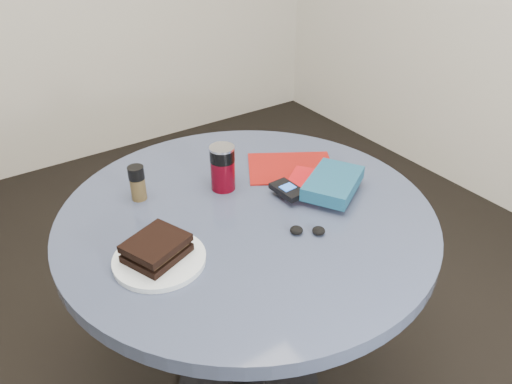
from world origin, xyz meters
TOP-DOWN VIEW (x-y plane):
  - table at (0.00, 0.00)m, footprint 1.00×1.00m
  - plate at (-0.28, -0.06)m, footprint 0.28×0.28m
  - sandwich at (-0.28, -0.05)m, footprint 0.16×0.15m
  - soda_can at (0.01, 0.14)m, footprint 0.09×0.09m
  - pepper_grinder at (-0.21, 0.22)m, footprint 0.05×0.05m
  - magazine at (0.24, 0.12)m, footprint 0.32×0.30m
  - red_book at (0.21, 0.01)m, footprint 0.19×0.18m
  - novel at (0.24, -0.06)m, footprint 0.23×0.21m
  - mp3_player at (0.13, -0.01)m, footprint 0.06×0.10m
  - headphones at (0.07, -0.17)m, footprint 0.09×0.08m

SIDE VIEW (x-z plane):
  - table at x=0.00m, z-range 0.21..0.96m
  - magazine at x=0.24m, z-range 0.75..0.75m
  - plate at x=-0.28m, z-range 0.75..0.76m
  - headphones at x=0.07m, z-range 0.75..0.77m
  - red_book at x=0.21m, z-range 0.75..0.77m
  - mp3_player at x=0.13m, z-range 0.77..0.79m
  - novel at x=0.24m, z-range 0.77..0.81m
  - sandwich at x=-0.28m, z-range 0.76..0.81m
  - pepper_grinder at x=-0.21m, z-range 0.75..0.85m
  - soda_can at x=0.01m, z-range 0.75..0.88m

